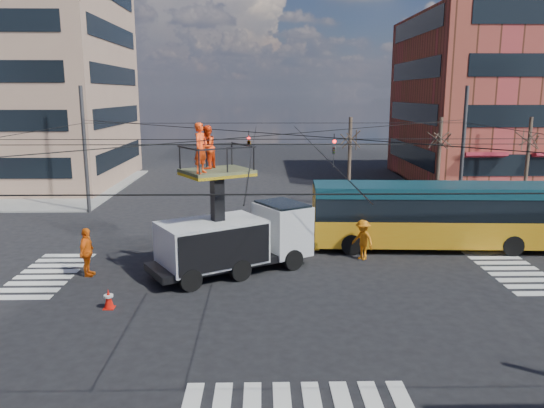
{
  "coord_description": "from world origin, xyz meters",
  "views": [
    {
      "loc": [
        -0.87,
        -21.57,
        7.52
      ],
      "look_at": [
        -0.38,
        2.97,
        2.39
      ],
      "focal_mm": 35.0,
      "sensor_mm": 36.0,
      "label": 1
    }
  ],
  "objects_px": {
    "city_bus": "(433,214)",
    "flagger": "(363,240)",
    "traffic_cone": "(109,299)",
    "utility_truck": "(235,224)",
    "worker_ground": "(87,252)"
  },
  "relations": [
    {
      "from": "traffic_cone",
      "to": "worker_ground",
      "type": "distance_m",
      "value": 3.99
    },
    {
      "from": "city_bus",
      "to": "utility_truck",
      "type": "bearing_deg",
      "value": -158.34
    },
    {
      "from": "utility_truck",
      "to": "city_bus",
      "type": "height_order",
      "value": "utility_truck"
    },
    {
      "from": "flagger",
      "to": "utility_truck",
      "type": "bearing_deg",
      "value": -112.26
    },
    {
      "from": "worker_ground",
      "to": "flagger",
      "type": "relative_size",
      "value": 1.11
    },
    {
      "from": "traffic_cone",
      "to": "flagger",
      "type": "distance_m",
      "value": 11.53
    },
    {
      "from": "traffic_cone",
      "to": "utility_truck",
      "type": "bearing_deg",
      "value": 42.7
    },
    {
      "from": "utility_truck",
      "to": "worker_ground",
      "type": "relative_size",
      "value": 3.48
    },
    {
      "from": "traffic_cone",
      "to": "flagger",
      "type": "height_order",
      "value": "flagger"
    },
    {
      "from": "utility_truck",
      "to": "flagger",
      "type": "bearing_deg",
      "value": -15.88
    },
    {
      "from": "city_bus",
      "to": "traffic_cone",
      "type": "distance_m",
      "value": 15.68
    },
    {
      "from": "city_bus",
      "to": "flagger",
      "type": "height_order",
      "value": "city_bus"
    },
    {
      "from": "city_bus",
      "to": "flagger",
      "type": "bearing_deg",
      "value": -152.58
    },
    {
      "from": "city_bus",
      "to": "traffic_cone",
      "type": "relative_size",
      "value": 16.26
    },
    {
      "from": "utility_truck",
      "to": "flagger",
      "type": "height_order",
      "value": "utility_truck"
    }
  ]
}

